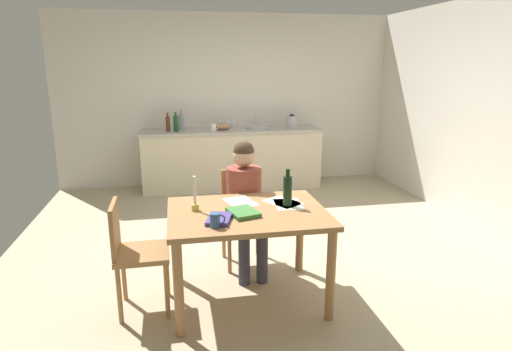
# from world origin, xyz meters

# --- Properties ---
(ground_plane) EXTENTS (5.20, 5.20, 0.04)m
(ground_plane) POSITION_xyz_m (0.00, 0.00, -0.02)
(ground_plane) COLOR tan
(wall_back) EXTENTS (5.20, 0.12, 2.60)m
(wall_back) POSITION_xyz_m (0.00, 2.60, 1.30)
(wall_back) COLOR silver
(wall_back) RESTS_ON ground
(wall_right) EXTENTS (0.12, 5.20, 2.60)m
(wall_right) POSITION_xyz_m (2.60, 0.00, 1.30)
(wall_right) COLOR silver
(wall_right) RESTS_ON ground
(kitchen_counter) EXTENTS (2.71, 0.64, 0.90)m
(kitchen_counter) POSITION_xyz_m (0.00, 2.24, 0.45)
(kitchen_counter) COLOR beige
(kitchen_counter) RESTS_ON ground
(dining_table) EXTENTS (1.22, 0.93, 0.76)m
(dining_table) POSITION_xyz_m (-0.31, -1.06, 0.65)
(dining_table) COLOR #9E7042
(dining_table) RESTS_ON ground
(chair_at_table) EXTENTS (0.42, 0.42, 0.89)m
(chair_at_table) POSITION_xyz_m (-0.24, -0.35, 0.50)
(chair_at_table) COLOR #9E7042
(chair_at_table) RESTS_ON ground
(person_seated) EXTENTS (0.33, 0.60, 1.19)m
(person_seated) POSITION_xyz_m (-0.24, -0.50, 0.68)
(person_seated) COLOR brown
(person_seated) RESTS_ON ground
(chair_side_empty) EXTENTS (0.40, 0.40, 0.88)m
(chair_side_empty) POSITION_xyz_m (-1.18, -1.06, 0.49)
(chair_side_empty) COLOR #9E7042
(chair_side_empty) RESTS_ON ground
(coffee_mug) EXTENTS (0.11, 0.07, 0.10)m
(coffee_mug) POSITION_xyz_m (-0.59, -1.36, 0.81)
(coffee_mug) COLOR #33598C
(coffee_mug) RESTS_ON dining_table
(candlestick) EXTENTS (0.06, 0.06, 0.28)m
(candlestick) POSITION_xyz_m (-0.71, -0.97, 0.83)
(candlestick) COLOR gold
(candlestick) RESTS_ON dining_table
(book_magazine) EXTENTS (0.25, 0.30, 0.03)m
(book_magazine) POSITION_xyz_m (-0.36, -1.13, 0.77)
(book_magazine) COLOR #3D7836
(book_magazine) RESTS_ON dining_table
(book_cookery) EXTENTS (0.22, 0.29, 0.03)m
(book_cookery) POSITION_xyz_m (-0.55, -1.23, 0.77)
(book_cookery) COLOR #463980
(book_cookery) RESTS_ON dining_table
(paper_letter) EXTENTS (0.28, 0.34, 0.00)m
(paper_letter) POSITION_xyz_m (-0.33, -0.83, 0.76)
(paper_letter) COLOR white
(paper_letter) RESTS_ON dining_table
(paper_bill) EXTENTS (0.33, 0.36, 0.00)m
(paper_bill) POSITION_xyz_m (0.01, -0.90, 0.76)
(paper_bill) COLOR white
(paper_bill) RESTS_ON dining_table
(paper_envelope) EXTENTS (0.23, 0.31, 0.00)m
(paper_envelope) POSITION_xyz_m (0.04, -0.96, 0.76)
(paper_envelope) COLOR white
(paper_envelope) RESTS_ON dining_table
(wine_bottle_on_table) EXTENTS (0.07, 0.07, 0.30)m
(wine_bottle_on_table) POSITION_xyz_m (0.02, -0.99, 0.88)
(wine_bottle_on_table) COLOR black
(wine_bottle_on_table) RESTS_ON dining_table
(sink_unit) EXTENTS (0.36, 0.36, 0.24)m
(sink_unit) POSITION_xyz_m (0.40, 2.24, 0.92)
(sink_unit) COLOR #B2B7BC
(sink_unit) RESTS_ON kitchen_counter
(bottle_oil) EXTENTS (0.06, 0.06, 0.27)m
(bottle_oil) POSITION_xyz_m (-0.94, 2.20, 1.02)
(bottle_oil) COLOR #593319
(bottle_oil) RESTS_ON kitchen_counter
(bottle_vinegar) EXTENTS (0.07, 0.07, 0.28)m
(bottle_vinegar) POSITION_xyz_m (-0.82, 2.17, 1.02)
(bottle_vinegar) COLOR #194C23
(bottle_vinegar) RESTS_ON kitchen_counter
(bottle_wine_red) EXTENTS (0.08, 0.08, 0.30)m
(bottle_wine_red) POSITION_xyz_m (-0.74, 2.32, 1.03)
(bottle_wine_red) COLOR #8C999E
(bottle_wine_red) RESTS_ON kitchen_counter
(mixing_bowl) EXTENTS (0.24, 0.24, 0.11)m
(mixing_bowl) POSITION_xyz_m (-0.13, 2.24, 0.95)
(mixing_bowl) COLOR tan
(mixing_bowl) RESTS_ON kitchen_counter
(stovetop_kettle) EXTENTS (0.18, 0.18, 0.22)m
(stovetop_kettle) POSITION_xyz_m (0.94, 2.24, 1.00)
(stovetop_kettle) COLOR #B7BABF
(stovetop_kettle) RESTS_ON kitchen_counter
(wine_glass_near_sink) EXTENTS (0.07, 0.07, 0.15)m
(wine_glass_near_sink) POSITION_xyz_m (0.05, 2.39, 1.01)
(wine_glass_near_sink) COLOR silver
(wine_glass_near_sink) RESTS_ON kitchen_counter
(wine_glass_by_kettle) EXTENTS (0.07, 0.07, 0.15)m
(wine_glass_by_kettle) POSITION_xyz_m (-0.04, 2.39, 1.01)
(wine_glass_by_kettle) COLOR silver
(wine_glass_by_kettle) RESTS_ON kitchen_counter
(wine_glass_back_left) EXTENTS (0.07, 0.07, 0.15)m
(wine_glass_back_left) POSITION_xyz_m (-0.16, 2.39, 1.01)
(wine_glass_back_left) COLOR silver
(wine_glass_back_left) RESTS_ON kitchen_counter
(teacup_on_counter) EXTENTS (0.13, 0.09, 0.11)m
(teacup_on_counter) POSITION_xyz_m (-0.29, 2.09, 0.96)
(teacup_on_counter) COLOR white
(teacup_on_counter) RESTS_ON kitchen_counter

